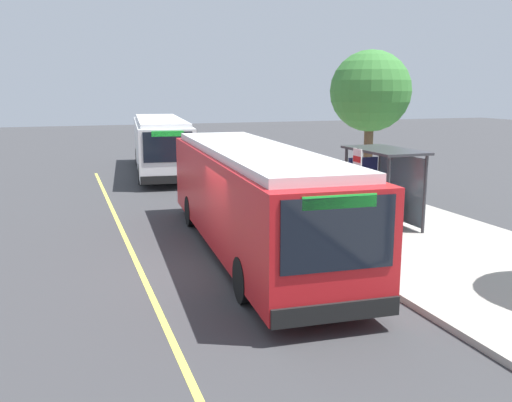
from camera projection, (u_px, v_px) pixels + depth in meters
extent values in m
plane|color=#38383A|center=(230.00, 268.00, 14.25)|extent=(120.00, 120.00, 0.00)
cube|color=#A8A399|center=(428.00, 244.00, 16.18)|extent=(44.00, 6.40, 0.15)
cube|color=#E0D64C|center=(143.00, 277.00, 13.53)|extent=(36.00, 0.14, 0.01)
cube|color=red|center=(252.00, 198.00, 15.36)|extent=(11.73, 3.27, 2.40)
cube|color=silver|center=(252.00, 151.00, 15.11)|extent=(10.79, 2.96, 0.20)
cube|color=black|center=(339.00, 234.00, 9.79)|extent=(0.18, 2.17, 1.34)
cube|color=black|center=(296.00, 185.00, 15.65)|extent=(10.19, 0.68, 1.06)
cube|color=white|center=(295.00, 229.00, 15.90)|extent=(11.00, 0.72, 0.28)
cube|color=#26D83F|center=(340.00, 202.00, 9.67)|extent=(0.12, 1.40, 0.24)
cube|color=black|center=(337.00, 312.00, 10.07)|extent=(0.24, 2.50, 0.36)
cylinder|color=black|center=(344.00, 270.00, 12.49)|extent=(1.02, 0.34, 1.00)
cylinder|color=black|center=(244.00, 280.00, 11.87)|extent=(1.02, 0.34, 1.00)
cylinder|color=black|center=(257.00, 207.00, 19.16)|extent=(1.02, 0.34, 1.00)
cylinder|color=black|center=(191.00, 211.00, 18.55)|extent=(1.02, 0.34, 1.00)
cube|color=white|center=(160.00, 144.00, 30.17)|extent=(11.84, 3.81, 2.40)
cube|color=silver|center=(160.00, 120.00, 29.91)|extent=(10.89, 3.46, 0.20)
cube|color=black|center=(168.00, 147.00, 24.51)|extent=(0.28, 2.16, 1.34)
cube|color=black|center=(184.00, 139.00, 30.39)|extent=(10.18, 1.16, 1.06)
cube|color=#197259|center=(185.00, 162.00, 30.64)|extent=(10.98, 1.24, 0.28)
cube|color=#26D83F|center=(168.00, 134.00, 24.39)|extent=(0.18, 1.40, 0.24)
cube|color=black|center=(169.00, 180.00, 24.78)|extent=(0.35, 2.49, 0.36)
cylinder|color=black|center=(189.00, 172.00, 27.18)|extent=(1.02, 0.39, 1.00)
cylinder|color=black|center=(141.00, 174.00, 26.68)|extent=(1.02, 0.39, 1.00)
cylinder|color=black|center=(177.00, 156.00, 33.96)|extent=(1.02, 0.39, 1.00)
cylinder|color=black|center=(138.00, 157.00, 33.45)|extent=(1.02, 0.39, 1.00)
cylinder|color=#333338|center=(425.00, 195.00, 16.89)|extent=(0.10, 0.10, 2.40)
cylinder|color=#333338|center=(388.00, 197.00, 16.47)|extent=(0.10, 0.10, 2.40)
cylinder|color=#333338|center=(379.00, 181.00, 19.30)|extent=(0.10, 0.10, 2.40)
cylinder|color=#333338|center=(346.00, 183.00, 18.88)|extent=(0.10, 0.10, 2.40)
cube|color=#333338|center=(385.00, 150.00, 17.64)|extent=(2.90, 1.60, 0.08)
cube|color=#4C606B|center=(400.00, 188.00, 18.10)|extent=(2.47, 0.04, 2.16)
cube|color=navy|center=(362.00, 184.00, 19.10)|extent=(0.06, 1.11, 1.82)
cube|color=brown|center=(378.00, 211.00, 18.17)|extent=(1.60, 0.44, 0.06)
cube|color=brown|center=(385.00, 202.00, 18.19)|extent=(1.60, 0.05, 0.44)
cube|color=#333338|center=(367.00, 213.00, 18.88)|extent=(0.08, 0.40, 0.45)
cube|color=#333338|center=(390.00, 222.00, 17.55)|extent=(0.08, 0.40, 0.45)
cylinder|color=#333338|center=(357.00, 199.00, 15.14)|extent=(0.07, 0.07, 2.80)
cube|color=white|center=(357.00, 159.00, 14.91)|extent=(0.44, 0.03, 0.56)
cube|color=red|center=(357.00, 159.00, 14.91)|extent=(0.40, 0.01, 0.16)
cylinder|color=brown|center=(368.00, 161.00, 22.16)|extent=(0.36, 0.36, 3.09)
sphere|color=#387A33|center=(370.00, 91.00, 21.62)|extent=(3.15, 3.15, 3.15)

